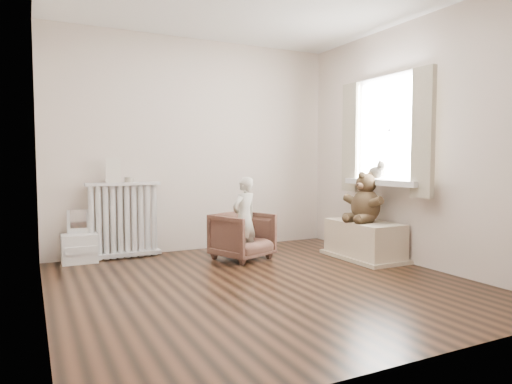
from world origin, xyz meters
name	(u,v)px	position (x,y,z in m)	size (l,w,h in m)	color
floor	(263,283)	(0.00, 0.00, 0.00)	(3.60, 3.60, 0.01)	black
back_wall	(197,145)	(0.00, 1.80, 1.30)	(3.60, 0.02, 2.60)	silver
front_wall	(419,126)	(0.00, -1.80, 1.30)	(3.60, 0.02, 2.60)	silver
left_wall	(39,134)	(-1.80, 0.00, 1.30)	(0.02, 3.60, 2.60)	silver
right_wall	(414,143)	(1.80, 0.00, 1.30)	(0.02, 3.60, 2.60)	silver
window	(391,130)	(1.76, 0.30, 1.45)	(0.03, 0.90, 1.10)	white
window_sill	(384,182)	(1.67, 0.30, 0.87)	(0.22, 1.10, 0.06)	silver
curtain_left	(423,133)	(1.65, -0.27, 1.39)	(0.06, 0.26, 1.30)	#B8AF94
curtain_right	(351,138)	(1.65, 0.87, 1.39)	(0.06, 0.26, 1.30)	#B8AF94
radiator	(124,224)	(-0.92, 1.68, 0.39)	(0.82, 0.16, 0.87)	silver
paper_doll	(113,170)	(-1.03, 1.68, 1.01)	(0.17, 0.01, 0.28)	beige
tin_a	(129,180)	(-0.85, 1.68, 0.90)	(0.10, 0.10, 0.06)	#A59E8C
toy_vanity	(79,238)	(-1.41, 1.65, 0.28)	(0.37, 0.26, 0.57)	silver
armchair	(242,236)	(0.26, 1.01, 0.26)	(0.56, 0.58, 0.53)	brown
child	(244,218)	(0.26, 0.96, 0.48)	(0.33, 0.22, 0.91)	beige
toy_bench	(364,241)	(1.52, 0.43, 0.20)	(0.47, 0.90, 0.42)	beige
teddy_bear	(366,200)	(1.52, 0.42, 0.67)	(0.45, 0.35, 0.56)	#322415
plush_cat	(376,171)	(1.66, 0.41, 1.00)	(0.15, 0.25, 0.21)	slate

